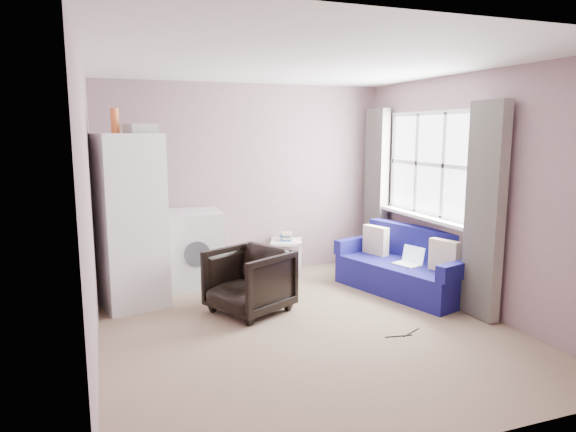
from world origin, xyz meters
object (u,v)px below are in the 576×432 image
Objects in this scene: fridge at (130,220)px; side_table at (286,254)px; armchair at (249,278)px; washing_machine at (194,247)px; sofa at (407,269)px.

fridge is 2.22m from side_table.
armchair reaches higher than side_table.
side_table is (1.26, 0.13, -0.22)m from washing_machine.
side_table is (2.01, 0.63, -0.69)m from fridge.
sofa is (1.97, 0.05, -0.10)m from armchair.
side_table is 1.65m from sofa.
sofa is at bearing 63.81° from armchair.
washing_machine is (-0.38, 1.16, 0.11)m from armchair.
armchair is 1.35× the size of side_table.
washing_machine is (0.75, 0.50, -0.46)m from fridge.
side_table is at bearing 8.76° from washing_machine.
washing_machine is 1.68× the size of side_table.
sofa is (1.09, -1.24, 0.01)m from side_table.
armchair is at bearing -124.29° from side_table.
side_table is (0.88, 1.29, -0.11)m from armchair.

